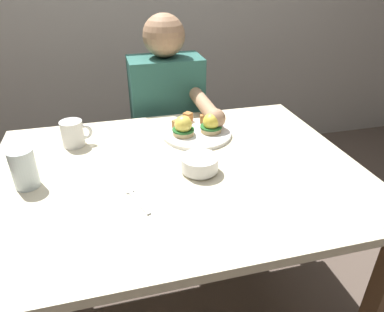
{
  "coord_description": "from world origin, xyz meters",
  "views": [
    {
      "loc": [
        -0.2,
        -0.96,
        1.34
      ],
      "look_at": [
        0.05,
        0.0,
        0.78
      ],
      "focal_mm": 32.78,
      "sensor_mm": 36.0,
      "label": 1
    }
  ],
  "objects_px": {
    "fruit_bowl": "(200,164)",
    "water_glass_near": "(24,171)",
    "eggs_benedict_plate": "(196,129)",
    "coffee_mug": "(73,133)",
    "diner_person": "(169,120)",
    "dining_table": "(178,195)",
    "fork": "(135,198)"
  },
  "relations": [
    {
      "from": "fruit_bowl",
      "to": "water_glass_near",
      "type": "distance_m",
      "value": 0.53
    },
    {
      "from": "eggs_benedict_plate",
      "to": "water_glass_near",
      "type": "height_order",
      "value": "water_glass_near"
    },
    {
      "from": "coffee_mug",
      "to": "diner_person",
      "type": "relative_size",
      "value": 0.1
    },
    {
      "from": "dining_table",
      "to": "fork",
      "type": "relative_size",
      "value": 7.86
    },
    {
      "from": "coffee_mug",
      "to": "fork",
      "type": "bearing_deg",
      "value": -65.34
    },
    {
      "from": "dining_table",
      "to": "eggs_benedict_plate",
      "type": "height_order",
      "value": "eggs_benedict_plate"
    },
    {
      "from": "fruit_bowl",
      "to": "diner_person",
      "type": "bearing_deg",
      "value": 88.17
    },
    {
      "from": "water_glass_near",
      "to": "coffee_mug",
      "type": "bearing_deg",
      "value": 62.19
    },
    {
      "from": "diner_person",
      "to": "coffee_mug",
      "type": "bearing_deg",
      "value": -140.44
    },
    {
      "from": "dining_table",
      "to": "fruit_bowl",
      "type": "xyz_separation_m",
      "value": [
        0.07,
        -0.04,
        0.14
      ]
    },
    {
      "from": "eggs_benedict_plate",
      "to": "fruit_bowl",
      "type": "xyz_separation_m",
      "value": [
        -0.06,
        -0.26,
        0.0
      ]
    },
    {
      "from": "fruit_bowl",
      "to": "coffee_mug",
      "type": "distance_m",
      "value": 0.5
    },
    {
      "from": "fork",
      "to": "fruit_bowl",
      "type": "bearing_deg",
      "value": 22.8
    },
    {
      "from": "eggs_benedict_plate",
      "to": "diner_person",
      "type": "relative_size",
      "value": 0.24
    },
    {
      "from": "dining_table",
      "to": "coffee_mug",
      "type": "relative_size",
      "value": 10.78
    },
    {
      "from": "eggs_benedict_plate",
      "to": "fruit_bowl",
      "type": "distance_m",
      "value": 0.27
    },
    {
      "from": "fruit_bowl",
      "to": "diner_person",
      "type": "relative_size",
      "value": 0.11
    },
    {
      "from": "fruit_bowl",
      "to": "coffee_mug",
      "type": "bearing_deg",
      "value": 143.19
    },
    {
      "from": "fruit_bowl",
      "to": "fork",
      "type": "relative_size",
      "value": 0.79
    },
    {
      "from": "eggs_benedict_plate",
      "to": "water_glass_near",
      "type": "bearing_deg",
      "value": -160.13
    },
    {
      "from": "eggs_benedict_plate",
      "to": "dining_table",
      "type": "bearing_deg",
      "value": -119.17
    },
    {
      "from": "fruit_bowl",
      "to": "water_glass_near",
      "type": "bearing_deg",
      "value": 174.22
    },
    {
      "from": "coffee_mug",
      "to": "fork",
      "type": "relative_size",
      "value": 0.73
    },
    {
      "from": "fork",
      "to": "diner_person",
      "type": "xyz_separation_m",
      "value": [
        0.24,
        0.73,
        -0.09
      ]
    },
    {
      "from": "fork",
      "to": "eggs_benedict_plate",
      "type": "bearing_deg",
      "value": 52.1
    },
    {
      "from": "dining_table",
      "to": "eggs_benedict_plate",
      "type": "relative_size",
      "value": 4.44
    },
    {
      "from": "eggs_benedict_plate",
      "to": "coffee_mug",
      "type": "bearing_deg",
      "value": 175.91
    },
    {
      "from": "dining_table",
      "to": "water_glass_near",
      "type": "relative_size",
      "value": 9.85
    },
    {
      "from": "water_glass_near",
      "to": "fruit_bowl",
      "type": "bearing_deg",
      "value": -5.78
    },
    {
      "from": "water_glass_near",
      "to": "fork",
      "type": "bearing_deg",
      "value": -25.27
    },
    {
      "from": "water_glass_near",
      "to": "diner_person",
      "type": "distance_m",
      "value": 0.81
    },
    {
      "from": "dining_table",
      "to": "water_glass_near",
      "type": "distance_m",
      "value": 0.49
    }
  ]
}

